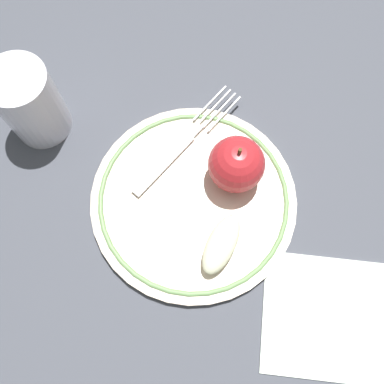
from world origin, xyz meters
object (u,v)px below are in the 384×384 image
object	(u,v)px
plate	(192,199)
apple_red_whole	(236,164)
napkin_folded	(333,317)
apple_slice_front	(221,244)
fork	(183,144)
drinking_glass	(30,103)

from	to	relation	value
plate	apple_red_whole	size ratio (longest dim) A/B	3.34
apple_red_whole	napkin_folded	bearing A→B (deg)	103.03
plate	apple_slice_front	bearing A→B (deg)	99.40
fork	napkin_folded	distance (m)	0.27
fork	plate	bearing A→B (deg)	-130.23
apple_slice_front	napkin_folded	size ratio (longest dim) A/B	0.47
plate	fork	distance (m)	0.07
plate	apple_red_whole	distance (m)	0.07
fork	drinking_glass	xyz separation A→B (m)	(0.16, -0.10, 0.04)
plate	apple_slice_front	xyz separation A→B (m)	(-0.01, 0.07, 0.02)
napkin_folded	fork	bearing A→B (deg)	-70.59
fork	drinking_glass	size ratio (longest dim) A/B	1.65
apple_red_whole	fork	world-z (taller)	apple_red_whole
plate	fork	world-z (taller)	fork
drinking_glass	napkin_folded	size ratio (longest dim) A/B	0.66
apple_red_whole	drinking_glass	world-z (taller)	drinking_glass
apple_slice_front	drinking_glass	distance (m)	0.28
plate	napkin_folded	xyz separation A→B (m)	(-0.10, 0.18, -0.00)
plate	fork	bearing A→B (deg)	-100.95
drinking_glass	fork	bearing A→B (deg)	149.03
apple_red_whole	fork	xyz separation A→B (m)	(0.04, -0.06, -0.03)
apple_slice_front	napkin_folded	world-z (taller)	apple_slice_front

